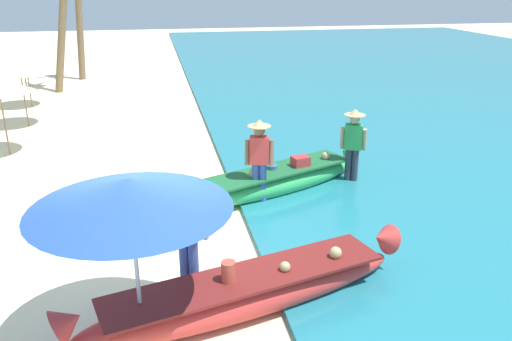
# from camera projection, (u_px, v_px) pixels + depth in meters

# --- Properties ---
(ground_plane) EXTENTS (80.00, 80.00, 0.00)m
(ground_plane) POSITION_uv_depth(u_px,v_px,m) (158.00, 279.00, 7.67)
(ground_plane) COLOR beige
(boat_red_foreground) EXTENTS (4.82, 1.91, 0.85)m
(boat_red_foreground) POSITION_uv_depth(u_px,v_px,m) (248.00, 293.00, 6.81)
(boat_red_foreground) COLOR red
(boat_red_foreground) RESTS_ON ground
(boat_green_midground) EXTENTS (3.97, 2.20, 0.85)m
(boat_green_midground) POSITION_uv_depth(u_px,v_px,m) (281.00, 179.00, 10.62)
(boat_green_midground) COLOR #38B760
(boat_green_midground) RESTS_ON ground
(person_vendor_hatted) EXTENTS (0.58, 0.44, 1.74)m
(person_vendor_hatted) POSITION_uv_depth(u_px,v_px,m) (259.00, 157.00, 9.82)
(person_vendor_hatted) COLOR #3D5BA8
(person_vendor_hatted) RESTS_ON ground
(person_tourist_customer) EXTENTS (0.58, 0.45, 1.78)m
(person_tourist_customer) POSITION_uv_depth(u_px,v_px,m) (187.00, 231.00, 6.93)
(person_tourist_customer) COLOR #3D5BA8
(person_tourist_customer) RESTS_ON ground
(person_vendor_assistant) EXTENTS (0.58, 0.45, 1.67)m
(person_vendor_assistant) POSITION_uv_depth(u_px,v_px,m) (353.00, 142.00, 10.87)
(person_vendor_assistant) COLOR #333842
(person_vendor_assistant) RESTS_ON ground
(patio_umbrella_large) EXTENTS (2.30, 2.30, 2.15)m
(patio_umbrella_large) POSITION_uv_depth(u_px,v_px,m) (130.00, 194.00, 5.69)
(patio_umbrella_large) COLOR #B7B7BC
(patio_umbrella_large) RESTS_ON ground
(parasol_row_1) EXTENTS (1.60, 1.60, 1.91)m
(parasol_row_1) POSITION_uv_depth(u_px,v_px,m) (20.00, 68.00, 14.97)
(parasol_row_1) COLOR #8E6B47
(parasol_row_1) RESTS_ON ground
(parasol_row_2) EXTENTS (1.60, 1.60, 1.91)m
(parasol_row_2) POSITION_uv_depth(u_px,v_px,m) (24.00, 56.00, 17.29)
(parasol_row_2) COLOR #8E6B47
(parasol_row_2) RESTS_ON ground
(parasol_row_3) EXTENTS (1.60, 1.60, 1.91)m
(parasol_row_3) POSITION_uv_depth(u_px,v_px,m) (20.00, 46.00, 19.62)
(parasol_row_3) COLOR #8E6B47
(parasol_row_3) RESTS_ON ground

